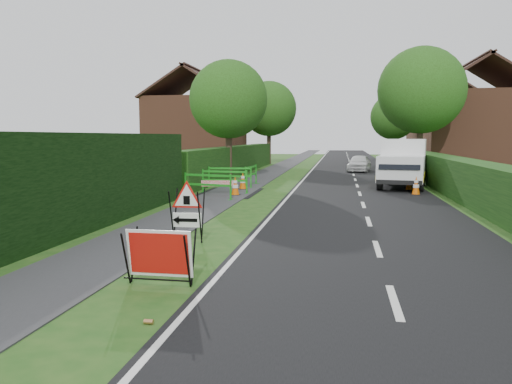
{
  "coord_description": "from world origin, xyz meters",
  "views": [
    {
      "loc": [
        1.7,
        -9.74,
        2.4
      ],
      "look_at": [
        -0.42,
        2.69,
        1.0
      ],
      "focal_mm": 35.0,
      "sensor_mm": 36.0,
      "label": 1
    }
  ],
  "objects": [
    {
      "name": "tree_nw",
      "position": [
        -4.6,
        18.0,
        4.48
      ],
      "size": [
        4.4,
        4.4,
        6.7
      ],
      "color": "#2D2116",
      "rests_on": "ground"
    },
    {
      "name": "ground",
      "position": [
        0.0,
        0.0,
        0.0
      ],
      "size": [
        120.0,
        120.0,
        0.0
      ],
      "primitive_type": "plane",
      "color": "#1D4B15",
      "rests_on": "ground"
    },
    {
      "name": "triangle_sign",
      "position": [
        -1.73,
        0.91,
        0.83
      ],
      "size": [
        0.84,
        0.84,
        1.2
      ],
      "rotation": [
        0.0,
        0.0,
        0.03
      ],
      "color": "black",
      "rests_on": "ground"
    },
    {
      "name": "hedge_east",
      "position": [
        6.5,
        16.0,
        0.0
      ],
      "size": [
        1.2,
        50.0,
        1.5
      ],
      "primitive_type": "cube",
      "color": "#14380F",
      "rests_on": "ground"
    },
    {
      "name": "traffic_cone_0",
      "position": [
        4.78,
        11.55,
        0.39
      ],
      "size": [
        0.38,
        0.38,
        0.79
      ],
      "color": "black",
      "rests_on": "ground"
    },
    {
      "name": "redwhite_plank",
      "position": [
        -3.34,
        10.54,
        0.0
      ],
      "size": [
        1.48,
        0.31,
        0.25
      ],
      "primitive_type": "cube",
      "rotation": [
        0.0,
        0.0,
        0.18
      ],
      "color": "red",
      "rests_on": "ground"
    },
    {
      "name": "house_west",
      "position": [
        -10.0,
        30.0,
        2.9
      ],
      "size": [
        7.5,
        7.4,
        7.88
      ],
      "color": "brown",
      "rests_on": "ground"
    },
    {
      "name": "road_surface",
      "position": [
        2.5,
        35.0,
        0.0
      ],
      "size": [
        6.0,
        90.0,
        0.02
      ],
      "primitive_type": "cube",
      "color": "black",
      "rests_on": "ground"
    },
    {
      "name": "footpath",
      "position": [
        -3.0,
        35.0,
        0.01
      ],
      "size": [
        2.0,
        90.0,
        0.02
      ],
      "primitive_type": "cube",
      "color": "#2D2D30",
      "rests_on": "ground"
    },
    {
      "name": "traffic_cone_2",
      "position": [
        5.02,
        16.51,
        0.39
      ],
      "size": [
        0.38,
        0.38,
        0.79
      ],
      "color": "black",
      "rests_on": "ground"
    },
    {
      "name": "tree_fe",
      "position": [
        6.4,
        38.0,
        4.22
      ],
      "size": [
        4.2,
        4.2,
        6.33
      ],
      "color": "#2D2116",
      "rests_on": "ground"
    },
    {
      "name": "house_east_a",
      "position": [
        11.0,
        28.0,
        2.9
      ],
      "size": [
        7.5,
        7.4,
        7.88
      ],
      "color": "brown",
      "rests_on": "ground"
    },
    {
      "name": "tree_ne",
      "position": [
        6.4,
        22.0,
        5.17
      ],
      "size": [
        5.2,
        5.2,
        7.79
      ],
      "color": "#2D2116",
      "rests_on": "ground"
    },
    {
      "name": "house_east_b",
      "position": [
        12.0,
        42.0,
        2.9
      ],
      "size": [
        7.5,
        7.4,
        7.88
      ],
      "color": "brown",
      "rests_on": "ground"
    },
    {
      "name": "ped_barrier_3",
      "position": [
        -2.64,
        14.25,
        0.63
      ],
      "size": [
        0.52,
        2.08,
        1.0
      ],
      "rotation": [
        0.0,
        0.0,
        1.49
      ],
      "color": "#1A8F1B",
      "rests_on": "ground"
    },
    {
      "name": "tree_fw",
      "position": [
        -4.6,
        34.0,
        4.83
      ],
      "size": [
        4.8,
        4.8,
        7.24
      ],
      "color": "#2D2116",
      "rests_on": "ground"
    },
    {
      "name": "hedge_west_near",
      "position": [
        -5.0,
        0.0,
        0.0
      ],
      "size": [
        1.1,
        18.0,
        2.5
      ],
      "primitive_type": "cube",
      "color": "black",
      "rests_on": "ground"
    },
    {
      "name": "traffic_cone_3",
      "position": [
        -2.56,
        10.16,
        0.39
      ],
      "size": [
        0.38,
        0.38,
        0.79
      ],
      "color": "black",
      "rests_on": "ground"
    },
    {
      "name": "hedge_west_far",
      "position": [
        -5.0,
        22.0,
        0.0
      ],
      "size": [
        1.0,
        24.0,
        1.8
      ],
      "primitive_type": "cube",
      "color": "#14380F",
      "rests_on": "ground"
    },
    {
      "name": "ped_barrier_2",
      "position": [
        -3.46,
        13.15,
        0.63
      ],
      "size": [
        2.08,
        0.48,
        1.0
      ],
      "rotation": [
        0.0,
        0.0,
        0.06
      ],
      "color": "#1A8F1B",
      "rests_on": "ground"
    },
    {
      "name": "litter_can",
      "position": [
        -0.7,
        -3.88,
        0.0
      ],
      "size": [
        0.12,
        0.07,
        0.07
      ],
      "primitive_type": "cylinder",
      "rotation": [
        0.0,
        1.57,
        0.0
      ],
      "color": "#BF7F4C",
      "rests_on": "ground"
    },
    {
      "name": "traffic_cone_1",
      "position": [
        4.75,
        13.44,
        0.39
      ],
      "size": [
        0.38,
        0.38,
        0.79
      ],
      "color": "black",
      "rests_on": "ground"
    },
    {
      "name": "traffic_cone_4",
      "position": [
        -2.71,
        12.5,
        0.39
      ],
      "size": [
        0.38,
        0.38,
        0.79
      ],
      "color": "black",
      "rests_on": "ground"
    },
    {
      "name": "ped_barrier_1",
      "position": [
        -3.19,
        10.94,
        0.63
      ],
      "size": [
        2.09,
        0.61,
        1.0
      ],
      "rotation": [
        0.0,
        0.0,
        -0.13
      ],
      "color": "#1A8F1B",
      "rests_on": "ground"
    },
    {
      "name": "ped_barrier_0",
      "position": [
        -3.37,
        8.85,
        0.63
      ],
      "size": [
        2.08,
        0.86,
        1.0
      ],
      "rotation": [
        0.0,
        0.0,
        -0.25
      ],
      "color": "#1A8F1B",
      "rests_on": "ground"
    },
    {
      "name": "works_van",
      "position": [
        4.61,
        14.72,
        1.21
      ],
      "size": [
        2.78,
        5.27,
        2.29
      ],
      "rotation": [
        0.0,
        0.0,
        -0.17
      ],
      "color": "silver",
      "rests_on": "ground"
    },
    {
      "name": "hatchback_car",
      "position": [
        2.95,
        25.36,
        0.59
      ],
      "size": [
        1.87,
        3.62,
        1.18
      ],
      "primitive_type": "imported",
      "rotation": [
        0.0,
        0.0,
        -0.14
      ],
      "color": "silver",
      "rests_on": "ground"
    },
    {
      "name": "red_rect_sign",
      "position": [
        -1.15,
        -2.28,
        0.52
      ],
      "size": [
        1.09,
        0.66,
        0.91
      ],
      "rotation": [
        0.0,
        0.0,
        -0.01
      ],
      "color": "black",
      "rests_on": "ground"
    }
  ]
}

